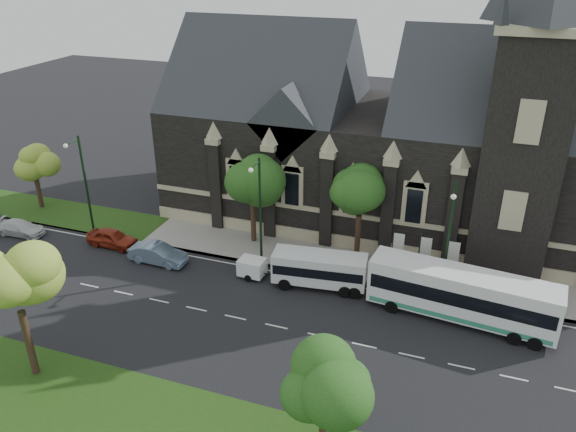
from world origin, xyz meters
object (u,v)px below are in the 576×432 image
at_px(tree_park_near, 20,280).
at_px(banner_flag_right, 450,258).
at_px(tree_park_east, 330,388).
at_px(sedan, 158,254).
at_px(banner_flag_left, 396,249).
at_px(street_lamp_near, 449,236).
at_px(car_far_red, 112,238).
at_px(shuttle_bus, 320,268).
at_px(street_lamp_far, 84,180).
at_px(tour_coach, 462,294).
at_px(banner_flag_center, 423,253).
at_px(car_far_white, 20,228).
at_px(tree_walk_far, 36,163).
at_px(street_lamp_mid, 259,207).
at_px(tree_walk_right, 364,193).
at_px(tree_walk_left, 255,179).
at_px(box_trailer, 252,267).

bearing_deg(tree_park_near, banner_flag_right, 38.86).
distance_m(tree_park_east, sedan, 23.20).
xyz_separation_m(tree_park_east, banner_flag_left, (0.11, 18.32, -2.24)).
distance_m(street_lamp_near, car_far_red, 27.35).
relative_size(tree_park_east, sedan, 1.32).
distance_m(banner_flag_right, shuttle_bus, 9.61).
bearing_deg(car_far_red, shuttle_bus, -88.95).
height_order(street_lamp_far, shuttle_bus, street_lamp_far).
bearing_deg(tree_park_east, tour_coach, 69.90).
distance_m(banner_flag_center, sedan, 20.67).
height_order(street_lamp_near, car_far_red, street_lamp_near).
xyz_separation_m(shuttle_bus, car_far_white, (-27.17, -0.78, -0.90)).
distance_m(tree_walk_far, car_far_red, 12.30).
bearing_deg(tree_walk_far, street_lamp_mid, -7.37).
relative_size(tree_walk_far, street_lamp_near, 0.70).
relative_size(banner_flag_right, car_far_white, 0.90).
xyz_separation_m(tree_park_near, tree_walk_right, (14.98, 19.48, -0.60)).
distance_m(tree_park_near, tree_walk_left, 20.38).
bearing_deg(tree_walk_left, street_lamp_far, -165.74).
distance_m(tree_walk_right, street_lamp_near, 7.72).
bearing_deg(street_lamp_far, street_lamp_near, 0.00).
xyz_separation_m(banner_flag_right, sedan, (-22.17, -4.26, -1.60)).
bearing_deg(street_lamp_near, banner_flag_left, 152.82).
bearing_deg(tree_walk_right, banner_flag_right, -13.60).
xyz_separation_m(street_lamp_mid, car_far_red, (-12.97, -1.24, -4.36)).
bearing_deg(street_lamp_far, tree_park_east, -32.10).
height_order(tree_park_near, shuttle_bus, tree_park_near).
xyz_separation_m(tree_park_near, tree_park_east, (17.95, -0.55, -1.80)).
height_order(banner_flag_center, tour_coach, banner_flag_center).
height_order(tree_walk_right, tour_coach, tree_walk_right).
bearing_deg(car_far_red, tree_park_east, -121.77).
height_order(tree_park_east, car_far_red, tree_park_east).
bearing_deg(banner_flag_left, shuttle_bus, -146.67).
height_order(tree_park_east, street_lamp_mid, street_lamp_mid).
xyz_separation_m(tree_walk_far, street_lamp_near, (37.82, -3.08, 0.49)).
height_order(tree_park_east, tour_coach, tree_park_east).
bearing_deg(street_lamp_near, tree_walk_far, 175.34).
height_order(tree_park_near, street_lamp_far, street_lamp_far).
bearing_deg(tree_park_near, sedan, 90.46).
distance_m(tree_park_near, street_lamp_far, 17.92).
bearing_deg(banner_flag_right, sedan, -169.12).
distance_m(tree_walk_right, banner_flag_center, 6.36).
relative_size(tree_walk_right, street_lamp_mid, 0.87).
height_order(sedan, car_far_white, sedan).
relative_size(box_trailer, car_far_red, 0.65).
height_order(street_lamp_mid, car_far_white, street_lamp_mid).
relative_size(street_lamp_near, box_trailer, 3.14).
bearing_deg(tree_walk_far, tree_park_near, -49.72).
relative_size(banner_flag_center, box_trailer, 1.39).
bearing_deg(car_far_red, banner_flag_right, -81.94).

